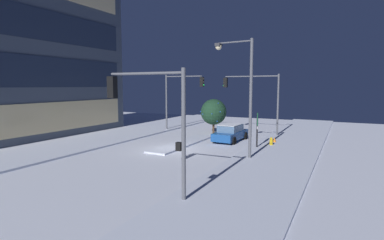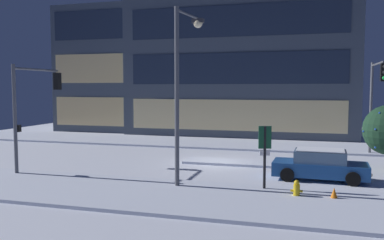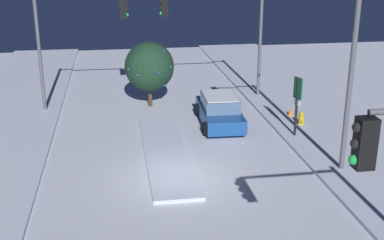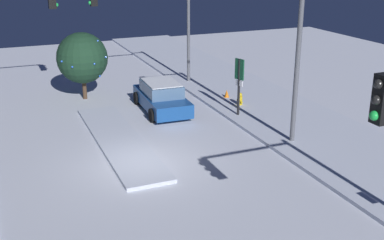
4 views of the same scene
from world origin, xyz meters
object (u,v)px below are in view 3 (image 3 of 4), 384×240
Objects in this scene: street_lamp_arched at (335,40)px; decorated_tree_median at (149,67)px; traffic_light_corner_far_right at (75,30)px; fire_hydrant at (301,120)px; car_near at (220,111)px; parking_info_sign at (297,100)px; construction_cone at (290,112)px; traffic_light_corner_near_right at (220,24)px.

street_lamp_arched reaches higher than decorated_tree_median.
decorated_tree_median is at bearing 2.23° from traffic_light_corner_far_right.
decorated_tree_median is at bearing 56.98° from fire_hydrant.
parking_info_sign is (-2.36, -3.03, 1.11)m from car_near.
construction_cone is at bearing -15.43° from traffic_light_corner_far_right.
parking_info_sign is (-1.38, 0.82, 1.46)m from fire_hydrant.
street_lamp_arched is at bearing -44.21° from traffic_light_corner_far_right.
parking_info_sign is at bearing 149.33° from fire_hydrant.
car_near is 0.58× the size of street_lamp_arched.
street_lamp_arched is 11.69m from decorated_tree_median.
decorated_tree_median reaches higher than fire_hydrant.
traffic_light_corner_near_right is 1.70× the size of decorated_tree_median.
traffic_light_corner_near_right is 6.36m from construction_cone.
traffic_light_corner_far_right is at bearing 67.77° from fire_hydrant.
traffic_light_corner_far_right reaches higher than traffic_light_corner_near_right.
street_lamp_arched is 10.37× the size of fire_hydrant.
parking_info_sign is at bearing -30.16° from traffic_light_corner_far_right.
street_lamp_arched reaches higher than car_near.
decorated_tree_median is (4.54, 6.98, 1.85)m from fire_hydrant.
car_near is at bearing 75.62° from fire_hydrant.
car_near is 0.76× the size of traffic_light_corner_near_right.
street_lamp_arched is (-9.47, -9.73, 0.86)m from traffic_light_corner_far_right.
car_near is 0.75× the size of traffic_light_corner_far_right.
street_lamp_arched is 2.24× the size of decorated_tree_median.
traffic_light_corner_far_right reaches higher than construction_cone.
street_lamp_arched is 14.49× the size of construction_cone.
car_near is at bearing 78.40° from traffic_light_corner_near_right.
fire_hydrant is at bearing -179.02° from construction_cone.
street_lamp_arched is at bearing 100.51° from traffic_light_corner_near_right.
car_near is 4.00m from parking_info_sign.
traffic_light_corner_far_right is 13.60m from street_lamp_arched.
fire_hydrant is (-0.99, -3.85, -0.34)m from car_near.
parking_info_sign is at bearing 107.52° from traffic_light_corner_near_right.
fire_hydrant is 1.44m from construction_cone.
traffic_light_corner_far_right reaches higher than parking_info_sign.
construction_cone is (1.43, 0.02, -0.09)m from fire_hydrant.
traffic_light_corner_far_right is at bearing 66.11° from car_near.
traffic_light_corner_far_right is at bearing 92.23° from decorated_tree_median.
parking_info_sign reaches higher than construction_cone.
traffic_light_corner_far_right is 4.30m from decorated_tree_median.
street_lamp_arched reaches higher than traffic_light_corner_near_right.
street_lamp_arched is 7.05m from fire_hydrant.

